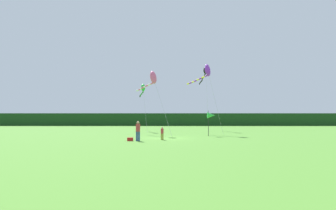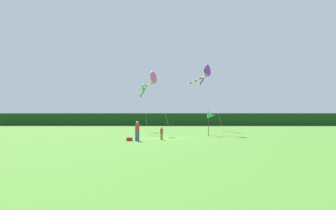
{
  "view_description": "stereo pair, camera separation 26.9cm",
  "coord_description": "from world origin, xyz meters",
  "px_view_note": "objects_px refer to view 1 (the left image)",
  "views": [
    {
      "loc": [
        0.02,
        -25.57,
        2.05
      ],
      "look_at": [
        0.0,
        6.0,
        3.87
      ],
      "focal_mm": 25.5,
      "sensor_mm": 36.0,
      "label": 1
    },
    {
      "loc": [
        0.29,
        -25.57,
        2.05
      ],
      "look_at": [
        0.0,
        6.0,
        3.87
      ],
      "focal_mm": 25.5,
      "sensor_mm": 36.0,
      "label": 2
    }
  ],
  "objects_px": {
    "kite_green": "(143,89)",
    "kite_rainbow": "(152,79)",
    "person_adult": "(138,130)",
    "cooler_box": "(130,139)",
    "person_child": "(162,132)",
    "banner_flag_pole": "(211,115)",
    "kite_purple": "(206,72)",
    "kite_black": "(205,72)"
  },
  "relations": [
    {
      "from": "kite_green",
      "to": "kite_rainbow",
      "type": "height_order",
      "value": "kite_rainbow"
    },
    {
      "from": "person_adult",
      "to": "cooler_box",
      "type": "relative_size",
      "value": 3.46
    },
    {
      "from": "person_child",
      "to": "banner_flag_pole",
      "type": "distance_m",
      "value": 7.82
    },
    {
      "from": "person_adult",
      "to": "kite_green",
      "type": "distance_m",
      "value": 17.8
    },
    {
      "from": "kite_purple",
      "to": "kite_black",
      "type": "xyz_separation_m",
      "value": [
        1.4,
        9.83,
        1.89
      ]
    },
    {
      "from": "kite_green",
      "to": "kite_purple",
      "type": "bearing_deg",
      "value": -35.21
    },
    {
      "from": "cooler_box",
      "to": "kite_black",
      "type": "xyz_separation_m",
      "value": [
        10.12,
        19.86,
        10.2
      ]
    },
    {
      "from": "person_adult",
      "to": "kite_black",
      "type": "bearing_deg",
      "value": 64.81
    },
    {
      "from": "kite_rainbow",
      "to": "person_child",
      "type": "bearing_deg",
      "value": -78.66
    },
    {
      "from": "person_child",
      "to": "kite_black",
      "type": "relative_size",
      "value": 0.11
    },
    {
      "from": "person_adult",
      "to": "kite_purple",
      "type": "distance_m",
      "value": 14.89
    },
    {
      "from": "person_adult",
      "to": "kite_green",
      "type": "height_order",
      "value": "kite_green"
    },
    {
      "from": "person_child",
      "to": "kite_rainbow",
      "type": "height_order",
      "value": "kite_rainbow"
    },
    {
      "from": "person_adult",
      "to": "kite_purple",
      "type": "xyz_separation_m",
      "value": [
        7.99,
        10.13,
        7.44
      ]
    },
    {
      "from": "cooler_box",
      "to": "kite_rainbow",
      "type": "xyz_separation_m",
      "value": [
        1.44,
        8.62,
        7.12
      ]
    },
    {
      "from": "kite_black",
      "to": "kite_green",
      "type": "distance_m",
      "value": 11.71
    },
    {
      "from": "kite_black",
      "to": "banner_flag_pole",
      "type": "bearing_deg",
      "value": -96.17
    },
    {
      "from": "kite_black",
      "to": "kite_purple",
      "type": "bearing_deg",
      "value": -98.12
    },
    {
      "from": "person_child",
      "to": "cooler_box",
      "type": "xyz_separation_m",
      "value": [
        -2.93,
        -1.19,
        -0.55
      ]
    },
    {
      "from": "cooler_box",
      "to": "kite_green",
      "type": "xyz_separation_m",
      "value": [
        -0.62,
        16.62,
        6.83
      ]
    },
    {
      "from": "banner_flag_pole",
      "to": "kite_purple",
      "type": "relative_size",
      "value": 0.32
    },
    {
      "from": "person_adult",
      "to": "banner_flag_pole",
      "type": "xyz_separation_m",
      "value": [
        7.92,
        6.33,
        1.42
      ]
    },
    {
      "from": "kite_black",
      "to": "kite_green",
      "type": "bearing_deg",
      "value": -163.18
    },
    {
      "from": "person_adult",
      "to": "kite_black",
      "type": "height_order",
      "value": "kite_black"
    },
    {
      "from": "cooler_box",
      "to": "kite_rainbow",
      "type": "height_order",
      "value": "kite_rainbow"
    },
    {
      "from": "banner_flag_pole",
      "to": "kite_black",
      "type": "height_order",
      "value": "kite_black"
    },
    {
      "from": "person_adult",
      "to": "person_child",
      "type": "xyz_separation_m",
      "value": [
        2.2,
        1.29,
        -0.31
      ]
    },
    {
      "from": "banner_flag_pole",
      "to": "kite_green",
      "type": "bearing_deg",
      "value": 131.74
    },
    {
      "from": "person_adult",
      "to": "kite_rainbow",
      "type": "relative_size",
      "value": 0.22
    },
    {
      "from": "kite_rainbow",
      "to": "cooler_box",
      "type": "bearing_deg",
      "value": -99.47
    },
    {
      "from": "cooler_box",
      "to": "kite_rainbow",
      "type": "relative_size",
      "value": 0.06
    },
    {
      "from": "kite_rainbow",
      "to": "kite_purple",
      "type": "bearing_deg",
      "value": 10.94
    },
    {
      "from": "cooler_box",
      "to": "kite_purple",
      "type": "xyz_separation_m",
      "value": [
        8.71,
        10.03,
        8.3
      ]
    },
    {
      "from": "kite_green",
      "to": "person_adult",
      "type": "bearing_deg",
      "value": -85.4
    },
    {
      "from": "banner_flag_pole",
      "to": "person_child",
      "type": "bearing_deg",
      "value": -138.55
    },
    {
      "from": "cooler_box",
      "to": "kite_black",
      "type": "height_order",
      "value": "kite_black"
    },
    {
      "from": "kite_purple",
      "to": "kite_black",
      "type": "height_order",
      "value": "kite_black"
    },
    {
      "from": "kite_purple",
      "to": "cooler_box",
      "type": "bearing_deg",
      "value": -130.98
    },
    {
      "from": "kite_black",
      "to": "kite_rainbow",
      "type": "bearing_deg",
      "value": -127.67
    },
    {
      "from": "person_adult",
      "to": "kite_rainbow",
      "type": "bearing_deg",
      "value": 85.33
    },
    {
      "from": "banner_flag_pole",
      "to": "kite_purple",
      "type": "bearing_deg",
      "value": 88.93
    },
    {
      "from": "kite_rainbow",
      "to": "banner_flag_pole",
      "type": "bearing_deg",
      "value": -18.34
    }
  ]
}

